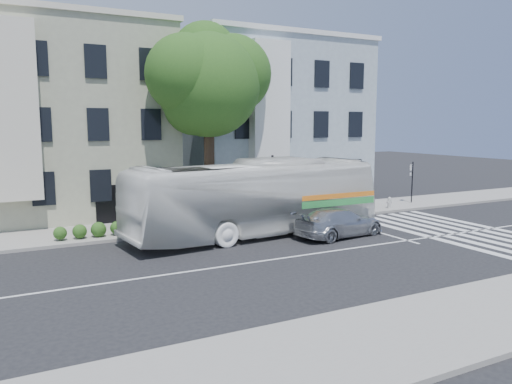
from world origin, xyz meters
TOP-DOWN VIEW (x-y plane):
  - ground at (0.00, 0.00)m, footprint 120.00×120.00m
  - sidewalk_far at (0.00, 8.00)m, footprint 80.00×4.00m
  - sidewalk_near at (0.00, -8.00)m, footprint 80.00×4.00m
  - building_left at (-7.00, 15.00)m, footprint 12.00×10.00m
  - building_right at (7.00, 15.00)m, footprint 12.00×10.00m
  - street_tree at (0.06, 8.74)m, footprint 7.30×5.90m
  - bus at (0.84, 4.40)m, footprint 4.57×13.57m
  - sedan at (4.18, 2.19)m, footprint 2.57×5.01m
  - hedge at (-3.78, 6.80)m, footprint 8.30×3.60m
  - traffic_signal at (2.61, 5.94)m, footprint 0.37×0.52m
  - fire_hydrant at (11.51, 6.75)m, footprint 0.40×0.23m
  - far_sign_pole at (14.42, 7.84)m, footprint 0.47×0.26m

SIDE VIEW (x-z plane):
  - ground at x=0.00m, z-range 0.00..0.00m
  - sidewalk_far at x=0.00m, z-range 0.00..0.15m
  - sidewalk_near at x=0.00m, z-range 0.00..0.15m
  - hedge at x=-3.78m, z-range 0.15..0.85m
  - fire_hydrant at x=11.51m, z-range 0.16..0.87m
  - sedan at x=4.18m, z-range 0.00..1.39m
  - bus at x=0.84m, z-range 0.00..3.71m
  - far_sign_pole at x=14.42m, z-range 0.50..3.26m
  - traffic_signal at x=2.61m, z-range 0.55..4.34m
  - building_left at x=-7.00m, z-range 0.00..11.00m
  - building_right at x=7.00m, z-range 0.00..11.00m
  - street_tree at x=0.06m, z-range 2.28..13.38m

